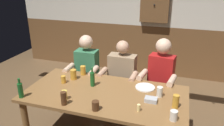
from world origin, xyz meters
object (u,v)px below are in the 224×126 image
condiment_caddy (151,100)px  pint_glass_0 (83,70)px  dining_table (105,99)px  person_0 (85,69)px  pint_glass_3 (96,106)px  pint_glass_4 (160,92)px  table_candle (139,108)px  pint_glass_5 (73,74)px  pint_glass_6 (65,95)px  wall_dart_cabinet (155,4)px  bottle_0 (20,90)px  pint_glass_8 (63,79)px  bottle_1 (92,79)px  plate_0 (145,87)px  pint_glass_7 (176,101)px  person_1 (121,75)px  person_2 (159,78)px  pint_glass_1 (64,98)px  pint_glass_2 (174,116)px

condiment_caddy → pint_glass_0: (-1.04, 0.44, 0.04)m
dining_table → person_0: 0.93m
pint_glass_3 → pint_glass_4: size_ratio=0.84×
person_0 → table_candle: bearing=134.4°
pint_glass_5 → pint_glass_6: pint_glass_5 is taller
wall_dart_cabinet → bottle_0: bearing=-112.8°
pint_glass_6 → pint_glass_8: (-0.22, 0.37, -0.01)m
wall_dart_cabinet → pint_glass_8: bearing=-111.0°
bottle_1 → wall_dart_cabinet: bearing=78.3°
pint_glass_8 → condiment_caddy: bearing=-5.7°
bottle_1 → wall_dart_cabinet: wall_dart_cabinet is taller
pint_glass_4 → pint_glass_5: bearing=174.3°
plate_0 → pint_glass_3: 0.78m
pint_glass_0 → pint_glass_7: pint_glass_7 is taller
bottle_1 → person_1: bearing=70.3°
person_1 → person_2: person_2 is taller
pint_glass_1 → pint_glass_8: 0.55m
bottle_0 → pint_glass_0: size_ratio=1.85×
person_0 → person_2: bearing=177.2°
condiment_caddy → pint_glass_0: 1.14m
dining_table → pint_glass_6: size_ratio=17.48×
dining_table → wall_dart_cabinet: bearing=84.2°
pint_glass_0 → table_candle: bearing=-35.2°
condiment_caddy → wall_dart_cabinet: (-0.33, 2.34, 0.77)m
pint_glass_0 → pint_glass_2: 1.50m
condiment_caddy → bottle_0: bottle_0 is taller
person_2 → bottle_1: size_ratio=4.86×
bottle_0 → pint_glass_2: size_ratio=2.26×
bottle_0 → pint_glass_4: 1.63m
pint_glass_7 → plate_0: bearing=138.1°
dining_table → table_candle: size_ratio=24.59×
wall_dart_cabinet → pint_glass_6: bearing=-103.6°
person_0 → person_2: size_ratio=0.96×
person_2 → wall_dart_cabinet: 1.82m
bottle_1 → wall_dart_cabinet: size_ratio=0.37×
person_0 → pint_glass_1: (0.24, -1.11, 0.14)m
table_candle → pint_glass_1: size_ratio=0.52×
table_candle → pint_glass_3: pint_glass_3 is taller
dining_table → table_candle: table_candle is taller
pint_glass_2 → pint_glass_0: bearing=151.2°
dining_table → pint_glass_4: 0.67m
person_0 → condiment_caddy: 1.38m
pint_glass_3 → pint_glass_4: bearing=38.8°
dining_table → bottle_0: 1.01m
condiment_caddy → pint_glass_3: pint_glass_3 is taller
table_candle → pint_glass_5: 1.12m
pint_glass_4 → plate_0: bearing=140.3°
pint_glass_3 → pint_glass_1: bearing=-179.1°
dining_table → table_candle: bearing=-29.3°
bottle_1 → pint_glass_5: 0.34m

